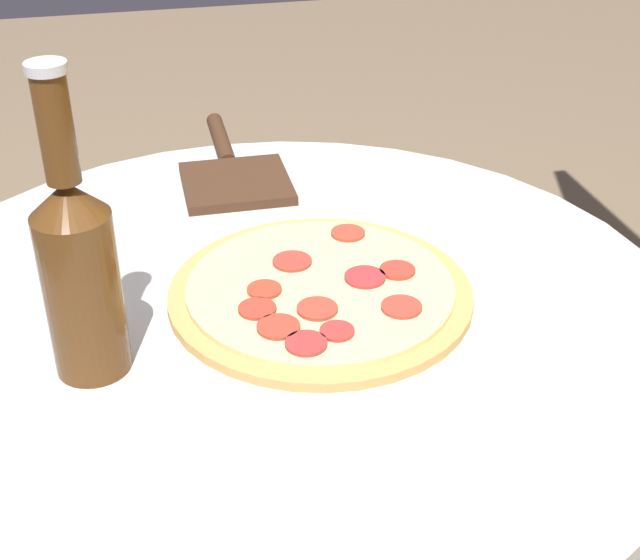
# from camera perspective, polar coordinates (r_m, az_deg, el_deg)

# --- Properties ---
(table) EXTENTS (0.82, 0.82, 0.75)m
(table) POSITION_cam_1_polar(r_m,az_deg,el_deg) (1.00, -2.47, -10.38)
(table) COLOR silver
(table) RESTS_ON ground_plane
(pizza) EXTENTS (0.30, 0.30, 0.02)m
(pizza) POSITION_cam_1_polar(r_m,az_deg,el_deg) (0.89, 0.01, -0.69)
(pizza) COLOR tan
(pizza) RESTS_ON table
(beer_bottle) EXTENTS (0.07, 0.07, 0.28)m
(beer_bottle) POSITION_cam_1_polar(r_m,az_deg,el_deg) (0.77, -15.18, 0.80)
(beer_bottle) COLOR #563314
(beer_bottle) RESTS_ON table
(pizza_paddle) EXTENTS (0.28, 0.13, 0.02)m
(pizza_paddle) POSITION_cam_1_polar(r_m,az_deg,el_deg) (1.15, -5.51, 6.96)
(pizza_paddle) COLOR #422819
(pizza_paddle) RESTS_ON table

